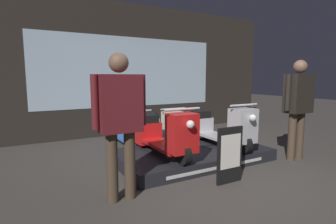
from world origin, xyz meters
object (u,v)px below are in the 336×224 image
object	(u,v)px
person_right_browsing	(298,101)
scooter_display_left	(163,134)
scooter_backrow_1	(160,127)
price_sign_board	(230,155)
scooter_backrow_0	(127,130)
person_left_browsing	(120,114)
scooter_display_right	(219,128)

from	to	relation	value
person_right_browsing	scooter_display_left	bearing A→B (deg)	159.55
scooter_display_left	scooter_backrow_1	xyz separation A→B (m)	(0.72, 1.50, -0.19)
price_sign_board	scooter_backrow_0	bearing A→B (deg)	101.24
scooter_backrow_1	person_left_browsing	distance (m)	2.95
scooter_backrow_0	price_sign_board	size ratio (longest dim) A/B	2.09
scooter_display_right	person_left_browsing	xyz separation A→B (m)	(-2.12, -0.81, 0.49)
person_left_browsing	scooter_display_right	bearing A→B (deg)	20.93
scooter_display_right	scooter_backrow_1	xyz separation A→B (m)	(-0.43, 1.50, -0.19)
scooter_display_left	person_left_browsing	bearing A→B (deg)	-140.14
scooter_backrow_1	person_left_browsing	size ratio (longest dim) A/B	0.95
scooter_backrow_0	person_left_browsing	xyz separation A→B (m)	(-0.93, -2.32, 0.68)
scooter_display_left	person_right_browsing	world-z (taller)	person_right_browsing
scooter_display_right	price_sign_board	world-z (taller)	scooter_display_right
scooter_backrow_0	scooter_backrow_1	world-z (taller)	same
scooter_backrow_1	person_left_browsing	bearing A→B (deg)	-126.21
scooter_display_right	price_sign_board	distance (m)	1.26
person_left_browsing	price_sign_board	distance (m)	1.58
scooter_backrow_0	person_right_browsing	distance (m)	3.29
person_left_browsing	scooter_backrow_0	bearing A→B (deg)	68.23
scooter_display_left	price_sign_board	world-z (taller)	scooter_display_left
scooter_display_right	person_right_browsing	world-z (taller)	person_right_browsing
scooter_backrow_0	scooter_backrow_1	size ratio (longest dim) A/B	1.00
scooter_backrow_0	person_right_browsing	xyz separation A→B (m)	(2.23, -2.32, 0.70)
scooter_display_right	scooter_display_left	bearing A→B (deg)	180.00
scooter_display_right	person_left_browsing	size ratio (longest dim) A/B	0.95
scooter_display_right	person_left_browsing	bearing A→B (deg)	-159.07
scooter_display_left	person_left_browsing	size ratio (longest dim) A/B	0.95
scooter_backrow_1	price_sign_board	size ratio (longest dim) A/B	2.09
price_sign_board	person_left_browsing	bearing A→B (deg)	170.65
scooter_backrow_0	scooter_backrow_1	bearing A→B (deg)	0.00
scooter_display_left	person_left_browsing	distance (m)	1.36
price_sign_board	scooter_backrow_1	bearing A→B (deg)	84.11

